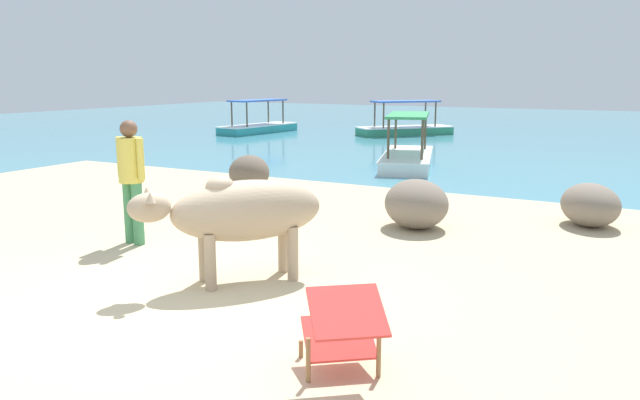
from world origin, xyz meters
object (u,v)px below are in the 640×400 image
(cow, at_px, (242,212))
(boat_white, at_px, (407,155))
(person_standing, at_px, (131,172))
(boat_green, at_px, (405,128))
(boat_teal, at_px, (258,126))
(deck_chair_near, at_px, (343,327))

(cow, xyz_separation_m, boat_white, (-1.57, 9.22, -0.51))
(boat_white, bearing_deg, person_standing, -20.93)
(person_standing, xyz_separation_m, boat_green, (-2.45, 16.49, -0.70))
(person_standing, relative_size, boat_teal, 0.43)
(deck_chair_near, relative_size, boat_teal, 0.25)
(boat_teal, bearing_deg, person_standing, 35.33)
(cow, relative_size, deck_chair_near, 1.97)
(deck_chair_near, height_order, person_standing, person_standing)
(boat_white, relative_size, boat_teal, 1.02)
(boat_green, relative_size, boat_teal, 0.93)
(boat_teal, bearing_deg, boat_white, 61.63)
(deck_chair_near, bearing_deg, boat_teal, -1.82)
(person_standing, distance_m, boat_teal, 16.64)
(boat_green, xyz_separation_m, boat_teal, (-5.41, -1.84, 0.00))
(cow, height_order, boat_teal, boat_teal)
(cow, relative_size, person_standing, 1.13)
(cow, relative_size, boat_green, 0.52)
(deck_chair_near, distance_m, person_standing, 4.57)
(deck_chair_near, height_order, boat_white, boat_white)
(person_standing, relative_size, boat_white, 0.42)
(deck_chair_near, distance_m, boat_green, 19.63)
(cow, distance_m, person_standing, 2.24)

